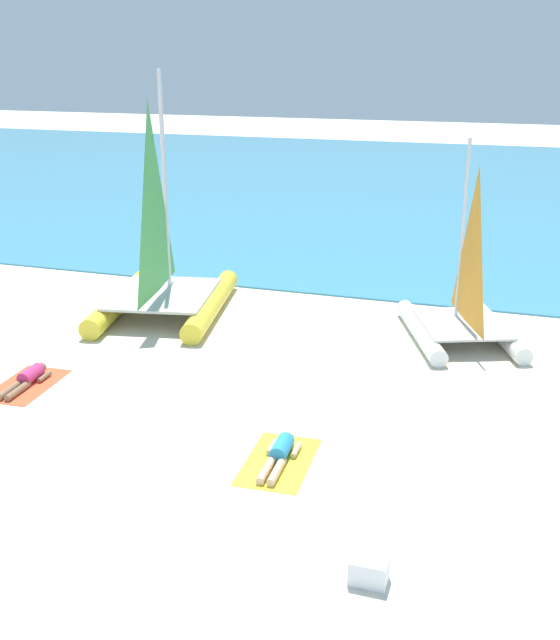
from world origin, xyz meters
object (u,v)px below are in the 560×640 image
object	(u,v)px
sailboat_white	(462,312)
towel_right	(279,462)
sailboat_yellow	(163,280)
sunbather_right	(280,453)
cooler_box	(369,571)
towel_left	(26,385)
sunbather_left	(27,378)

from	to	relation	value
sailboat_white	towel_right	world-z (taller)	sailboat_white
sailboat_yellow	sunbather_right	bearing A→B (deg)	-61.23
sailboat_white	cooler_box	distance (m)	9.59
towel_left	sunbather_right	size ratio (longest dim) A/B	1.21
towel_right	sunbather_right	bearing A→B (deg)	92.79
sailboat_white	towel_left	world-z (taller)	sailboat_white
sailboat_white	cooler_box	bearing A→B (deg)	-112.87
sunbather_left	towel_left	bearing A→B (deg)	-90.00
sailboat_white	towel_left	distance (m)	10.11
sailboat_white	sunbather_right	world-z (taller)	sailboat_white
towel_left	cooler_box	size ratio (longest dim) A/B	3.80
cooler_box	sunbather_left	bearing A→B (deg)	153.56
sailboat_white	cooler_box	xyz separation A→B (m)	(-0.24, -9.57, -0.53)
towel_right	cooler_box	size ratio (longest dim) A/B	3.80
towel_left	towel_right	bearing A→B (deg)	-12.79
sailboat_yellow	sunbather_left	size ratio (longest dim) A/B	3.99
sailboat_yellow	cooler_box	world-z (taller)	sailboat_yellow
towel_right	sunbather_left	bearing A→B (deg)	166.62
towel_right	sunbather_right	size ratio (longest dim) A/B	1.21
sailboat_white	sailboat_yellow	size ratio (longest dim) A/B	0.76
sailboat_yellow	towel_right	size ratio (longest dim) A/B	3.29
towel_left	cooler_box	bearing A→B (deg)	-26.08
sunbather_right	cooler_box	world-z (taller)	cooler_box
sailboat_white	towel_left	bearing A→B (deg)	-167.84
sunbather_right	sunbather_left	bearing A→B (deg)	164.43
towel_left	sunbather_right	xyz separation A→B (m)	(6.04, -1.31, 0.13)
towel_right	sailboat_white	bearing A→B (deg)	71.29
sunbather_right	cooler_box	distance (m)	3.42
sunbather_right	cooler_box	bearing A→B (deg)	-54.56
sailboat_white	towel_right	distance (m)	7.37
sailboat_white	sunbather_right	bearing A→B (deg)	-130.34
cooler_box	towel_right	bearing A→B (deg)	128.89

